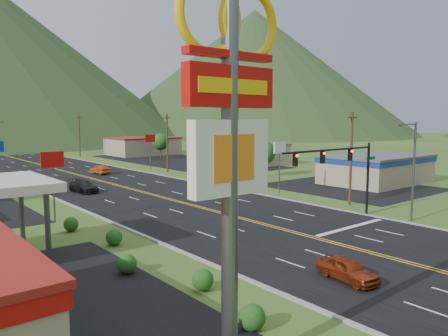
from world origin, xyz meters
TOP-DOWN VIEW (x-y plane):
  - pylon_sign at (-17.00, 2.00)m, footprint 4.32×0.60m
  - traffic_signal at (6.48, 14.00)m, footprint 13.10×0.43m
  - streetlight_east at (11.18, 10.00)m, footprint 3.28×0.25m
  - building_east_near at (30.00, 25.00)m, footprint 15.40×10.40m
  - building_east_mid at (32.00, 55.00)m, footprint 14.40×11.40m
  - building_east_far at (28.00, 90.00)m, footprint 16.40×12.40m
  - pole_sign_west_a at (-14.00, 30.00)m, footprint 2.00×0.18m
  - pole_sign_east_a at (13.00, 28.00)m, footprint 2.00×0.18m
  - pole_sign_east_b at (13.00, 60.00)m, footprint 2.00×0.18m
  - tree_east_a at (22.00, 40.00)m, footprint 3.84×3.84m
  - tree_east_b at (26.00, 78.00)m, footprint 3.84×3.84m
  - utility_pole_a at (13.50, 18.00)m, footprint 1.60×0.28m
  - utility_pole_b at (13.50, 55.00)m, footprint 1.60×0.28m
  - utility_pole_c at (13.50, 95.00)m, footprint 1.60×0.28m
  - utility_pole_d at (13.50, 135.00)m, footprint 1.60×0.28m
  - mountain_ne at (147.84, 176.19)m, footprint 180.00×180.00m
  - car_red_near at (-5.70, 4.86)m, footprint 2.05×4.06m
  - car_dark_mid at (-5.83, 43.98)m, footprint 2.51×5.25m
  - car_red_far at (3.28, 59.82)m, footprint 1.77×4.48m

SIDE VIEW (x-z plane):
  - car_red_near at x=-5.70m, z-range 0.00..1.33m
  - car_red_far at x=3.28m, z-range 0.00..1.45m
  - car_dark_mid at x=-5.83m, z-range 0.00..1.48m
  - building_east_mid at x=32.00m, z-range 0.01..4.31m
  - building_east_far at x=28.00m, z-range 0.01..4.51m
  - building_east_near at x=30.00m, z-range 0.22..4.32m
  - tree_east_a at x=22.00m, z-range 0.98..6.80m
  - tree_east_b at x=26.00m, z-range 0.98..6.80m
  - pole_sign_west_a at x=-14.00m, z-range 1.85..8.25m
  - pole_sign_east_a at x=13.00m, z-range 1.85..8.25m
  - pole_sign_east_b at x=13.00m, z-range 1.85..8.25m
  - utility_pole_a at x=13.50m, z-range 0.13..10.13m
  - utility_pole_b at x=13.50m, z-range 0.13..10.13m
  - utility_pole_c at x=13.50m, z-range 0.13..10.13m
  - utility_pole_d at x=13.50m, z-range 0.13..10.13m
  - streetlight_east at x=11.18m, z-range 0.68..9.68m
  - traffic_signal at x=6.48m, z-range 1.83..8.83m
  - pylon_sign at x=-17.00m, z-range 2.30..16.30m
  - mountain_ne at x=147.84m, z-range 0.00..70.00m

